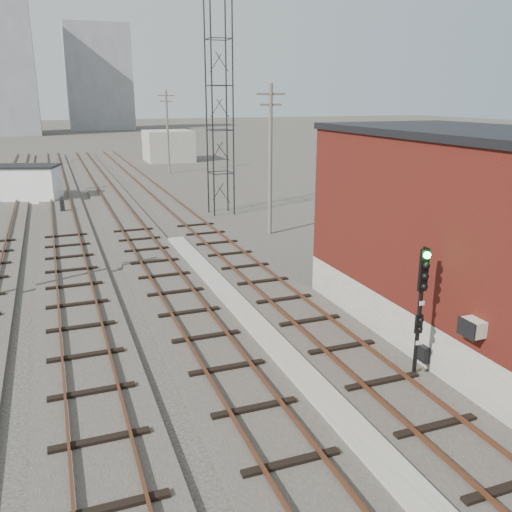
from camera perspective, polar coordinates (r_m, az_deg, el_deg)
ground at (r=63.35m, az=-15.29°, el=8.35°), size 320.00×320.00×0.00m
track_right at (r=43.16m, az=-9.06°, el=5.33°), size 3.20×90.00×0.39m
track_mid_right at (r=42.56m, az=-14.35°, el=4.87°), size 3.20×90.00×0.39m
track_mid_left at (r=42.32m, az=-19.74°, el=4.35°), size 3.20×90.00×0.39m
track_left at (r=42.47m, az=-25.13°, el=3.80°), size 3.20×90.00×0.39m
platform_curb at (r=19.51m, az=0.59°, el=-8.14°), size 0.90×28.00×0.26m
brick_building at (r=20.34m, az=21.52°, el=2.16°), size 6.54×12.20×7.22m
lattice_tower at (r=39.25m, az=-3.86°, el=15.28°), size 1.60×1.60×15.00m
utility_pole_right_a at (r=33.16m, az=1.51°, el=10.44°), size 1.80×0.24×9.00m
utility_pole_right_b at (r=61.90m, az=-9.30°, el=13.00°), size 1.80×0.24×9.00m
apartment_right at (r=153.25m, az=-16.25°, el=17.55°), size 16.00×12.00×26.00m
shed_right at (r=74.32m, az=-9.20°, el=11.37°), size 6.00×6.00×4.00m
signal_mast at (r=16.47m, az=16.96°, el=-4.83°), size 0.40×0.41×4.17m
switch_stand at (r=42.26m, az=-19.72°, el=4.98°), size 0.32×0.32×1.20m
site_trailer at (r=48.67m, az=-23.99°, el=7.01°), size 7.56×4.97×2.94m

